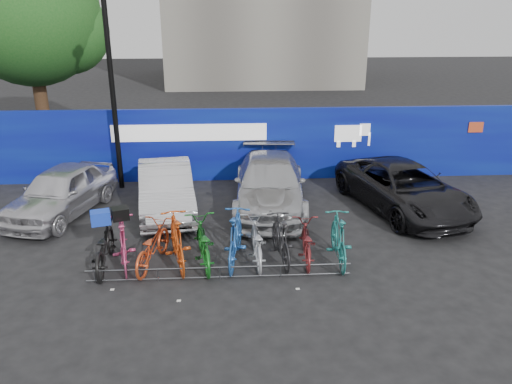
{
  "coord_description": "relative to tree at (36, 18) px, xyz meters",
  "views": [
    {
      "loc": [
        0.22,
        -9.95,
        5.41
      ],
      "look_at": [
        0.93,
        2.0,
        1.0
      ],
      "focal_mm": 35.0,
      "sensor_mm": 36.0,
      "label": 1
    }
  ],
  "objects": [
    {
      "name": "cargo_topcase",
      "position": [
        4.65,
        -9.92,
        -3.81
      ],
      "size": [
        0.44,
        0.41,
        0.26
      ],
      "primitive_type": "cube",
      "rotation": [
        0.0,
        0.0,
        0.33
      ],
      "color": "black",
      "rests_on": "bike_1"
    },
    {
      "name": "bike_0",
      "position": [
        4.24,
        -9.97,
        -4.54
      ],
      "size": [
        0.81,
        2.04,
        1.05
      ],
      "primitive_type": "imported",
      "rotation": [
        0.0,
        0.0,
        3.2
      ],
      "color": "black",
      "rests_on": "ground"
    },
    {
      "name": "bike_7",
      "position": [
        8.15,
        -9.89,
        -4.53
      ],
      "size": [
        0.7,
        1.84,
        1.08
      ],
      "primitive_type": "imported",
      "rotation": [
        0.0,
        0.0,
        3.25
      ],
      "color": "black",
      "rests_on": "ground"
    },
    {
      "name": "ground",
      "position": [
        6.77,
        -10.06,
        -5.07
      ],
      "size": [
        100.0,
        100.0,
        0.0
      ],
      "primitive_type": "plane",
      "color": "black",
      "rests_on": "ground"
    },
    {
      "name": "car_1",
      "position": [
        5.25,
        -6.75,
        -4.39
      ],
      "size": [
        2.01,
        4.27,
        1.35
      ],
      "primitive_type": "imported",
      "rotation": [
        0.0,
        0.0,
        0.15
      ],
      "color": "#B6B7BB",
      "rests_on": "ground"
    },
    {
      "name": "bike_2",
      "position": [
        5.28,
        -9.95,
        -4.58
      ],
      "size": [
        1.08,
        1.94,
        0.97
      ],
      "primitive_type": "imported",
      "rotation": [
        0.0,
        0.0,
        2.89
      ],
      "color": "#C2441D",
      "rests_on": "ground"
    },
    {
      "name": "lamppost",
      "position": [
        3.57,
        -4.66,
        -1.8
      ],
      "size": [
        0.25,
        0.5,
        6.11
      ],
      "color": "black",
      "rests_on": "ground"
    },
    {
      "name": "hoarding",
      "position": [
        6.78,
        -4.06,
        -3.86
      ],
      "size": [
        22.0,
        0.18,
        2.4
      ],
      "color": "#09097C",
      "rests_on": "ground"
    },
    {
      "name": "tree",
      "position": [
        0.0,
        0.0,
        0.0
      ],
      "size": [
        5.4,
        5.2,
        7.8
      ],
      "color": "#382314",
      "rests_on": "ground"
    },
    {
      "name": "bike_5",
      "position": [
        7.13,
        -9.9,
        -4.46
      ],
      "size": [
        0.87,
        2.07,
        1.21
      ],
      "primitive_type": "imported",
      "rotation": [
        0.0,
        0.0,
        2.99
      ],
      "color": "#2256A6",
      "rests_on": "ground"
    },
    {
      "name": "bike_3",
      "position": [
        5.83,
        -9.95,
        -4.47
      ],
      "size": [
        0.99,
        2.06,
        1.19
      ],
      "primitive_type": "imported",
      "rotation": [
        0.0,
        0.0,
        3.37
      ],
      "color": "#CC4915",
      "rests_on": "ground"
    },
    {
      "name": "bike_6",
      "position": [
        7.59,
        -9.87,
        -4.59
      ],
      "size": [
        0.7,
        1.86,
        0.96
      ],
      "primitive_type": "imported",
      "rotation": [
        0.0,
        0.0,
        3.18
      ],
      "color": "#AEB1B6",
      "rests_on": "ground"
    },
    {
      "name": "car_0",
      "position": [
        2.39,
        -6.82,
        -4.39
      ],
      "size": [
        2.67,
        4.28,
        1.36
      ],
      "primitive_type": "imported",
      "rotation": [
        0.0,
        0.0,
        -0.29
      ],
      "color": "silver",
      "rests_on": "ground"
    },
    {
      "name": "bike_4",
      "position": [
        6.4,
        -9.94,
        -4.56
      ],
      "size": [
        0.98,
        2.03,
        1.02
      ],
      "primitive_type": "imported",
      "rotation": [
        0.0,
        0.0,
        3.3
      ],
      "color": "#14651B",
      "rests_on": "ground"
    },
    {
      "name": "bike_rack",
      "position": [
        6.77,
        -10.66,
        -4.91
      ],
      "size": [
        5.6,
        0.03,
        0.3
      ],
      "color": "#595B60",
      "rests_on": "ground"
    },
    {
      "name": "car_2",
      "position": [
        8.18,
        -6.58,
        -4.36
      ],
      "size": [
        2.33,
        5.0,
        1.41
      ],
      "primitive_type": "imported",
      "rotation": [
        0.0,
        0.0,
        -0.07
      ],
      "color": "#ACADB0",
      "rests_on": "ground"
    },
    {
      "name": "bike_1",
      "position": [
        4.65,
        -9.92,
        -4.51
      ],
      "size": [
        0.93,
        1.95,
        1.13
      ],
      "primitive_type": "imported",
      "rotation": [
        0.0,
        0.0,
        3.36
      ],
      "color": "#C73D6F",
      "rests_on": "ground"
    },
    {
      "name": "cargo_crate",
      "position": [
        4.24,
        -9.97,
        -3.87
      ],
      "size": [
        0.48,
        0.41,
        0.29
      ],
      "primitive_type": "cube",
      "rotation": [
        0.0,
        0.0,
        0.28
      ],
      "color": "#1739C1",
      "rests_on": "bike_0"
    },
    {
      "name": "bike_8",
      "position": [
        8.72,
        -9.92,
        -4.62
      ],
      "size": [
        0.72,
        1.75,
        0.9
      ],
      "primitive_type": "imported",
      "rotation": [
        0.0,
        0.0,
        3.07
      ],
      "color": "maroon",
      "rests_on": "ground"
    },
    {
      "name": "bike_9",
      "position": [
        9.44,
        -10.01,
        -4.5
      ],
      "size": [
        0.63,
        1.91,
        1.13
      ],
      "primitive_type": "imported",
      "rotation": [
        0.0,
        0.0,
        3.09
      ],
      "color": "#217B76",
      "rests_on": "ground"
    },
    {
      "name": "car_3",
      "position": [
        11.94,
        -7.04,
        -4.41
      ],
      "size": [
        3.33,
        5.17,
        1.33
      ],
      "primitive_type": "imported",
      "rotation": [
        0.0,
        0.0,
        0.25
      ],
      "color": "black",
      "rests_on": "ground"
    }
  ]
}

